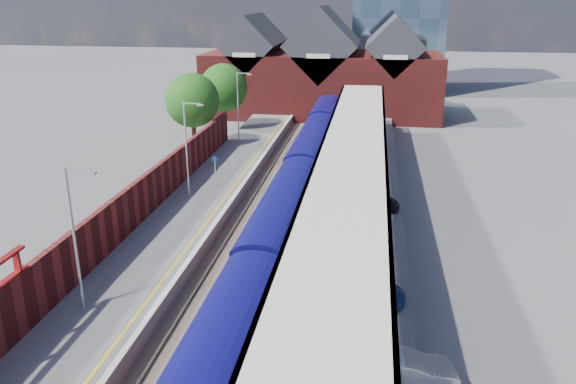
% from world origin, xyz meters
% --- Properties ---
extents(ground, '(240.00, 240.00, 0.00)m').
position_xyz_m(ground, '(0.00, 30.00, 0.00)').
color(ground, '#5B5B5E').
rests_on(ground, ground).
extents(ballast_bed, '(6.00, 76.00, 0.06)m').
position_xyz_m(ballast_bed, '(0.00, 20.00, 0.03)').
color(ballast_bed, '#473D33').
rests_on(ballast_bed, ground).
extents(rails, '(4.51, 76.00, 0.14)m').
position_xyz_m(rails, '(0.00, 20.00, 0.12)').
color(rails, slate).
rests_on(rails, ground).
extents(left_platform, '(5.00, 76.00, 1.00)m').
position_xyz_m(left_platform, '(-5.50, 20.00, 0.50)').
color(left_platform, '#565659').
rests_on(left_platform, ground).
extents(right_platform, '(6.00, 76.00, 1.00)m').
position_xyz_m(right_platform, '(6.00, 20.00, 0.50)').
color(right_platform, '#565659').
rests_on(right_platform, ground).
extents(coping_left, '(0.30, 76.00, 0.05)m').
position_xyz_m(coping_left, '(-3.15, 20.00, 1.02)').
color(coping_left, silver).
rests_on(coping_left, left_platform).
extents(coping_right, '(0.30, 76.00, 0.05)m').
position_xyz_m(coping_right, '(3.15, 20.00, 1.02)').
color(coping_right, silver).
rests_on(coping_right, right_platform).
extents(yellow_line, '(0.14, 76.00, 0.01)m').
position_xyz_m(yellow_line, '(-3.75, 20.00, 1.01)').
color(yellow_line, yellow).
rests_on(yellow_line, left_platform).
extents(train, '(2.93, 65.92, 3.45)m').
position_xyz_m(train, '(1.49, 24.74, 2.12)').
color(train, '#0E0C59').
rests_on(train, ground).
extents(canopy, '(4.50, 52.00, 4.48)m').
position_xyz_m(canopy, '(5.48, 21.95, 5.25)').
color(canopy, '#0E1A53').
rests_on(canopy, right_platform).
extents(lamp_post_b, '(1.48, 0.18, 7.00)m').
position_xyz_m(lamp_post_b, '(-6.36, 6.00, 4.99)').
color(lamp_post_b, '#A5A8AA').
rests_on(lamp_post_b, left_platform).
extents(lamp_post_c, '(1.48, 0.18, 7.00)m').
position_xyz_m(lamp_post_c, '(-6.36, 22.00, 4.99)').
color(lamp_post_c, '#A5A8AA').
rests_on(lamp_post_c, left_platform).
extents(lamp_post_d, '(1.48, 0.18, 7.00)m').
position_xyz_m(lamp_post_d, '(-6.36, 38.00, 4.99)').
color(lamp_post_d, '#A5A8AA').
rests_on(lamp_post_d, left_platform).
extents(platform_sign, '(0.55, 0.08, 2.50)m').
position_xyz_m(platform_sign, '(-5.00, 24.00, 2.69)').
color(platform_sign, '#A5A8AA').
rests_on(platform_sign, left_platform).
extents(brick_wall, '(0.35, 50.00, 3.86)m').
position_xyz_m(brick_wall, '(-8.10, 13.54, 2.45)').
color(brick_wall, maroon).
rests_on(brick_wall, left_platform).
extents(station_building, '(30.00, 12.12, 13.78)m').
position_xyz_m(station_building, '(0.00, 58.00, 5.45)').
color(station_building, maroon).
rests_on(station_building, ground).
extents(tree_near, '(5.20, 5.20, 8.10)m').
position_xyz_m(tree_near, '(-10.35, 35.91, 5.35)').
color(tree_near, '#382314').
rests_on(tree_near, ground).
extents(tree_far, '(5.20, 5.20, 8.10)m').
position_xyz_m(tree_far, '(-9.35, 43.91, 5.35)').
color(tree_far, '#382314').
rests_on(tree_far, ground).
extents(parked_car_silver, '(4.32, 2.12, 1.36)m').
position_xyz_m(parked_car_silver, '(8.29, 2.54, 1.68)').
color(parked_car_silver, '#B8B9BD').
rests_on(parked_car_silver, right_platform).
extents(parked_car_dark, '(4.27, 1.97, 1.21)m').
position_xyz_m(parked_car_dark, '(6.77, 21.30, 1.61)').
color(parked_car_dark, black).
rests_on(parked_car_dark, right_platform).
extents(parked_car_blue, '(4.31, 2.35, 1.15)m').
position_xyz_m(parked_car_blue, '(6.64, 8.63, 1.57)').
color(parked_car_blue, navy).
rests_on(parked_car_blue, right_platform).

